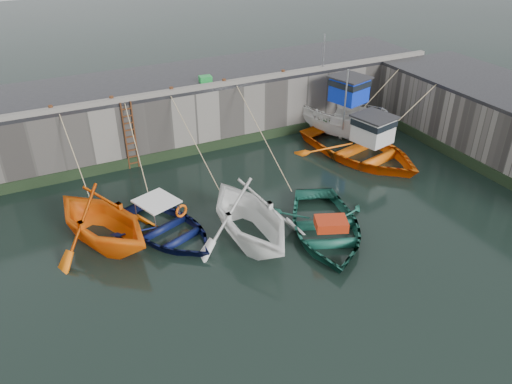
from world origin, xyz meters
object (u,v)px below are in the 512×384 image
boat_near_blue (168,234)px  boat_near_blacktrim (249,238)px  fish_crate (205,79)px  bollard_b (112,99)px  boat_near_white (105,242)px  bollard_e (283,73)px  boat_far_white (338,117)px  bollard_d (224,82)px  bollard_a (51,109)px  bollard_c (172,90)px  boat_far_orange (361,149)px  ladder (130,136)px  boat_near_navy (325,233)px

boat_near_blue → boat_near_blacktrim: bearing=-51.2°
fish_crate → bollard_b: bearing=-164.1°
boat_near_white → bollard_e: bollard_e is taller
boat_near_blacktrim → fish_crate: 9.33m
boat_far_white → bollard_d: bearing=150.6°
boat_far_white → fish_crate: boat_far_white is taller
bollard_a → bollard_c: bearing=0.0°
fish_crate → bollard_b: fish_crate is taller
bollard_c → bollard_d: bearing=0.0°
boat_near_blue → bollard_c: 7.42m
boat_far_orange → bollard_a: boat_far_orange is taller
boat_far_orange → bollard_d: 7.28m
boat_far_orange → bollard_a: bearing=149.4°
fish_crate → bollard_c: fish_crate is taller
boat_near_white → bollard_a: bollard_a is taller
boat_near_white → boat_far_orange: size_ratio=0.65×
ladder → boat_near_navy: 9.90m
ladder → bollard_a: bollard_a is taller
boat_near_blacktrim → fish_crate: fish_crate is taller
boat_far_orange → boat_far_white: bearing=66.9°
boat_near_white → bollard_b: bearing=46.9°
bollard_d → bollard_e: 3.20m
fish_crate → boat_far_white: bearing=-12.4°
boat_far_white → fish_crate: (-6.40, 2.18, 2.31)m
fish_crate → bollard_d: bearing=-44.1°
boat_near_blue → bollard_d: 8.64m
bollard_e → fish_crate: bearing=168.5°
bollard_a → boat_near_white: bearing=-84.5°
boat_far_white → bollard_c: bearing=154.7°
boat_near_blue → fish_crate: size_ratio=7.99×
ladder → boat_near_navy: bearing=-59.2°
boat_near_blue → bollard_d: bearing=30.7°
bollard_b → bollard_d: size_ratio=1.00×
boat_far_orange → bollard_a: (-13.08, 4.11, 2.87)m
boat_near_blacktrim → boat_far_orange: size_ratio=0.68×
bollard_c → bollard_d: same height
bollard_b → bollard_c: size_ratio=1.00×
boat_near_blacktrim → bollard_b: bollard_b is taller
bollard_a → bollard_c: (5.20, 0.00, 0.00)m
fish_crate → bollard_a: bearing=-167.4°
boat_near_blacktrim → boat_far_white: boat_far_white is taller
boat_near_navy → boat_far_orange: bearing=64.6°
boat_near_white → bollard_c: size_ratio=17.47×
boat_far_white → bollard_e: size_ratio=23.04×
boat_far_white → boat_far_orange: size_ratio=0.86×
bollard_d → boat_near_navy: bearing=-88.6°
ladder → boat_near_blacktrim: (2.34, -7.42, -1.59)m
bollard_a → bollard_b: same height
boat_far_orange → fish_crate: boat_far_orange is taller
boat_far_white → bollard_e: (-2.55, 1.40, 2.30)m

